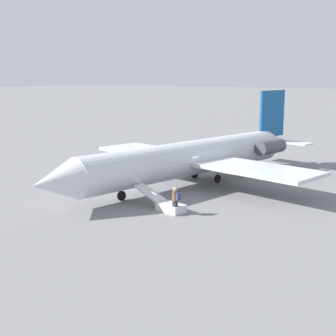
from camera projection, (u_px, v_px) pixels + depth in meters
ground_plane at (189, 185)px, 37.14m from camera, size 600.00×600.00×0.00m
airplane_main at (197, 157)px, 37.37m from camera, size 27.65×20.88×7.17m
boarding_stairs at (166, 204)px, 29.98m from camera, size 1.71×4.13×1.76m
passenger at (175, 199)px, 28.94m from camera, size 0.38×0.56×1.74m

